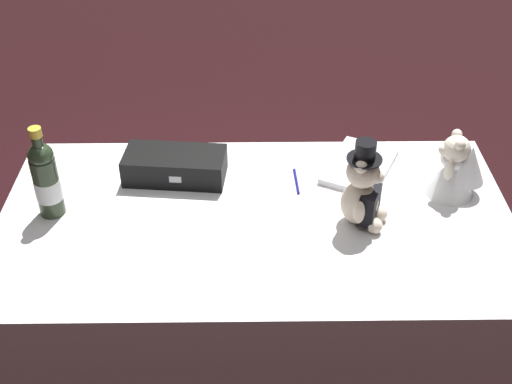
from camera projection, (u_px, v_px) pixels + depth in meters
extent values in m
plane|color=black|center=(256.00, 364.00, 2.58)|extent=(12.00, 12.00, 0.00)
cube|color=white|center=(256.00, 297.00, 2.36)|extent=(1.65, 0.89, 0.73)
ellipsoid|color=beige|center=(359.00, 203.00, 2.08)|extent=(0.12, 0.11, 0.15)
cube|color=black|center=(370.00, 205.00, 2.07)|extent=(0.08, 0.11, 0.11)
sphere|color=beige|center=(363.00, 172.00, 2.01)|extent=(0.10, 0.10, 0.10)
sphere|color=beige|center=(377.00, 177.00, 2.00)|extent=(0.04, 0.04, 0.04)
sphere|color=beige|center=(361.00, 167.00, 1.96)|extent=(0.04, 0.04, 0.04)
sphere|color=beige|center=(367.00, 154.00, 2.02)|extent=(0.04, 0.04, 0.04)
ellipsoid|color=beige|center=(359.00, 212.00, 2.03)|extent=(0.04, 0.04, 0.08)
ellipsoid|color=beige|center=(369.00, 190.00, 2.12)|extent=(0.04, 0.04, 0.08)
sphere|color=beige|center=(375.00, 226.00, 2.07)|extent=(0.05, 0.05, 0.05)
sphere|color=beige|center=(380.00, 214.00, 2.12)|extent=(0.05, 0.05, 0.05)
cylinder|color=black|center=(364.00, 159.00, 1.99)|extent=(0.11, 0.11, 0.01)
cylinder|color=black|center=(365.00, 150.00, 1.97)|extent=(0.06, 0.06, 0.06)
cone|color=white|center=(451.00, 175.00, 2.21)|extent=(0.17, 0.17, 0.13)
ellipsoid|color=white|center=(454.00, 161.00, 2.18)|extent=(0.08, 0.07, 0.06)
sphere|color=#F1E6CF|center=(457.00, 149.00, 2.15)|extent=(0.09, 0.09, 0.09)
sphere|color=#F1E6CF|center=(444.00, 150.00, 2.16)|extent=(0.04, 0.04, 0.04)
sphere|color=#F1E6CF|center=(457.00, 134.00, 2.15)|extent=(0.03, 0.03, 0.03)
sphere|color=#F1E6CF|center=(460.00, 145.00, 2.10)|extent=(0.03, 0.03, 0.03)
ellipsoid|color=#F1E6CF|center=(445.00, 155.00, 2.22)|extent=(0.03, 0.03, 0.08)
ellipsoid|color=#F1E6CF|center=(449.00, 170.00, 2.15)|extent=(0.03, 0.03, 0.08)
cone|color=white|center=(469.00, 163.00, 2.18)|extent=(0.14, 0.14, 0.13)
cylinder|color=#2A3924|center=(48.00, 186.00, 2.10)|extent=(0.08, 0.08, 0.21)
sphere|color=#2A3924|center=(40.00, 155.00, 2.03)|extent=(0.08, 0.08, 0.08)
cylinder|color=#2A3924|center=(37.00, 141.00, 2.00)|extent=(0.03, 0.03, 0.08)
cylinder|color=gold|center=(35.00, 132.00, 1.98)|extent=(0.04, 0.04, 0.03)
cylinder|color=silver|center=(48.00, 189.00, 2.11)|extent=(0.08, 0.08, 0.07)
cylinder|color=navy|center=(296.00, 181.00, 2.29)|extent=(0.02, 0.14, 0.01)
cone|color=silver|center=(294.00, 169.00, 2.35)|extent=(0.01, 0.01, 0.01)
cube|color=black|center=(175.00, 166.00, 2.29)|extent=(0.36, 0.19, 0.10)
cube|color=#B7B7BF|center=(175.00, 179.00, 2.23)|extent=(0.04, 0.01, 0.02)
cube|color=white|center=(359.00, 166.00, 2.36)|extent=(0.31, 0.36, 0.02)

